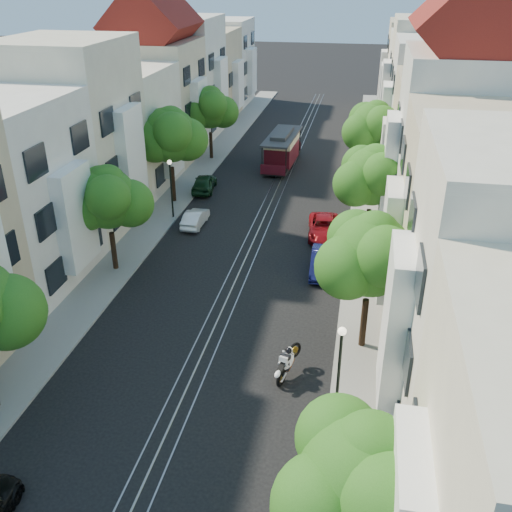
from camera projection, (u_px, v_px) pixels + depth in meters
The scene contains 24 objects.
ground at pixel (274, 194), 44.63m from camera, with size 200.00×200.00×0.00m, color black.
sidewalk_east at pixel (368, 200), 43.40m from camera, with size 2.50×80.00×0.12m, color gray.
sidewalk_west at pixel (186, 188), 45.82m from camera, with size 2.50×80.00×0.12m, color gray.
rail_left at pixel (268, 194), 44.72m from camera, with size 0.06×80.00×0.02m, color gray.
rail_slot at pixel (274, 194), 44.63m from camera, with size 0.06×80.00×0.02m, color gray.
rail_right at pixel (281, 195), 44.54m from camera, with size 0.06×80.00×0.02m, color gray.
lane_line at pixel (274, 194), 44.63m from camera, with size 0.08×80.00×0.01m, color tan.
townhouses_east at pixel (441, 137), 40.22m from camera, with size 7.75×72.00×12.00m.
townhouses_west at pixel (124, 123), 44.24m from camera, with size 7.75×72.00×11.76m.
tree_e_a at pixel (366, 483), 14.27m from camera, with size 4.72×3.87×6.27m.
tree_e_b at pixel (372, 257), 24.62m from camera, with size 4.93×4.08×6.68m.
tree_e_c at pixel (373, 178), 34.31m from camera, with size 4.84×3.99×6.52m.
tree_e_d at pixel (375, 128), 43.82m from camera, with size 5.01×4.16×6.85m.
tree_w_b at pixel (108, 200), 31.56m from camera, with size 4.72×3.87×6.27m.
tree_w_c at pixel (171, 136), 40.88m from camera, with size 5.13×4.28×7.09m.
tree_w_d at pixel (210, 109), 50.72m from camera, with size 4.84×3.99×6.52m.
lamp_east at pixel (340, 360), 21.28m from camera, with size 0.32×0.32×4.16m.
lamp_west at pixel (171, 180), 39.14m from camera, with size 0.32×0.32×4.16m.
sportbike_rider at pixel (287, 362), 24.51m from camera, with size 0.88×2.07×1.49m.
cable_car at pixel (282, 148), 50.22m from camera, with size 2.72×7.52×2.84m.
parked_car_e_mid at pixel (323, 262), 33.04m from camera, with size 1.36×3.89×1.28m, color #0B0D38.
parked_car_e_far at pixel (324, 228), 37.49m from camera, with size 2.04×4.42×1.23m, color maroon.
parked_car_w_mid at pixel (195, 218), 39.07m from camera, with size 1.16×3.34×1.10m, color silver.
parked_car_w_far at pixel (204, 183), 45.06m from camera, with size 1.59×3.95×1.35m, color #14341B.
Camera 1 is at (6.44, -13.49, 15.96)m, focal length 40.00 mm.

